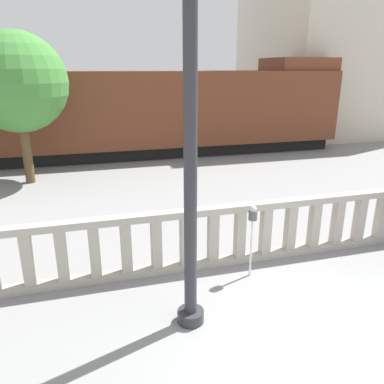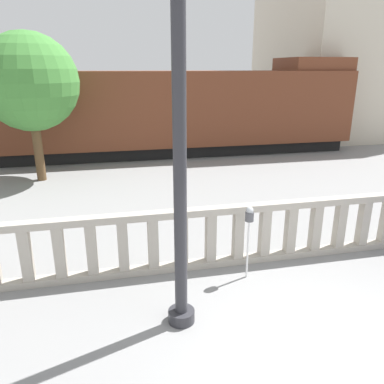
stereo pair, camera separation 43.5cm
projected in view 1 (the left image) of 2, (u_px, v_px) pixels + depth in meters
ground_plane at (346, 367)px, 5.21m from camera, size 160.00×160.00×0.00m
balustrade at (253, 232)px, 7.92m from camera, size 17.91×0.24×1.31m
lamppost at (190, 170)px, 5.35m from camera, size 0.44×0.44×5.28m
parking_meter at (253, 220)px, 7.14m from camera, size 0.17×0.17×1.49m
train_near at (51, 115)px, 16.33m from camera, size 27.21×3.14×4.43m
building_block at (329, 34)px, 23.14m from camera, size 8.50×9.09×11.91m
tree_left at (17, 83)px, 12.52m from camera, size 3.34×3.34×5.17m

